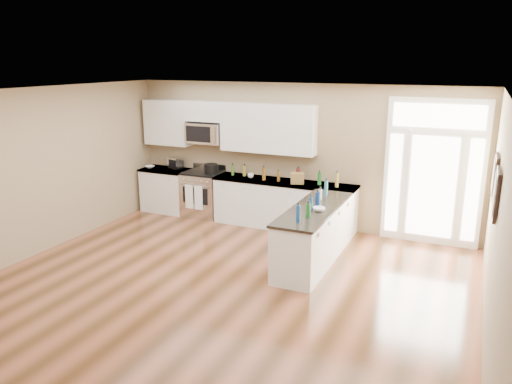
# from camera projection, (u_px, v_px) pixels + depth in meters

# --- Properties ---
(ground) EXTENTS (8.00, 8.00, 0.00)m
(ground) POSITION_uv_depth(u_px,v_px,m) (194.00, 311.00, 6.62)
(ground) COLOR #472B14
(room_shell) EXTENTS (8.00, 8.00, 8.00)m
(room_shell) POSITION_uv_depth(u_px,v_px,m) (190.00, 186.00, 6.18)
(room_shell) COLOR #937E5D
(room_shell) RESTS_ON ground
(back_cabinet_left) EXTENTS (1.10, 0.66, 0.94)m
(back_cabinet_left) POSITION_uv_depth(u_px,v_px,m) (168.00, 191.00, 10.90)
(back_cabinet_left) COLOR silver
(back_cabinet_left) RESTS_ON ground
(back_cabinet_right) EXTENTS (2.85, 0.66, 0.94)m
(back_cabinet_right) POSITION_uv_depth(u_px,v_px,m) (284.00, 206.00, 9.82)
(back_cabinet_right) COLOR silver
(back_cabinet_right) RESTS_ON ground
(peninsula_cabinet) EXTENTS (0.69, 2.32, 0.94)m
(peninsula_cabinet) POSITION_uv_depth(u_px,v_px,m) (314.00, 237.00, 8.12)
(peninsula_cabinet) COLOR silver
(peninsula_cabinet) RESTS_ON ground
(upper_cabinet_left) EXTENTS (1.04, 0.33, 0.95)m
(upper_cabinet_left) POSITION_uv_depth(u_px,v_px,m) (168.00, 123.00, 10.64)
(upper_cabinet_left) COLOR silver
(upper_cabinet_left) RESTS_ON room_shell
(upper_cabinet_right) EXTENTS (1.94, 0.33, 0.95)m
(upper_cabinet_right) POSITION_uv_depth(u_px,v_px,m) (268.00, 128.00, 9.73)
(upper_cabinet_right) COLOR silver
(upper_cabinet_right) RESTS_ON room_shell
(upper_cabinet_short) EXTENTS (0.82, 0.33, 0.40)m
(upper_cabinet_short) POSITION_uv_depth(u_px,v_px,m) (206.00, 111.00, 10.21)
(upper_cabinet_short) COLOR silver
(upper_cabinet_short) RESTS_ON room_shell
(microwave) EXTENTS (0.78, 0.41, 0.42)m
(microwave) POSITION_uv_depth(u_px,v_px,m) (205.00, 133.00, 10.29)
(microwave) COLOR silver
(microwave) RESTS_ON room_shell
(entry_door) EXTENTS (1.70, 0.10, 2.60)m
(entry_door) POSITION_uv_depth(u_px,v_px,m) (433.00, 173.00, 8.76)
(entry_door) COLOR white
(entry_door) RESTS_ON ground
(wall_art_near) EXTENTS (0.05, 0.58, 0.58)m
(wall_art_near) POSITION_uv_depth(u_px,v_px,m) (495.00, 176.00, 6.75)
(wall_art_near) COLOR black
(wall_art_near) RESTS_ON room_shell
(wall_art_far) EXTENTS (0.05, 0.58, 0.58)m
(wall_art_far) POSITION_uv_depth(u_px,v_px,m) (496.00, 194.00, 5.87)
(wall_art_far) COLOR black
(wall_art_far) RESTS_ON room_shell
(kitchen_range) EXTENTS (0.79, 0.70, 1.08)m
(kitchen_range) POSITION_uv_depth(u_px,v_px,m) (203.00, 194.00, 10.53)
(kitchen_range) COLOR silver
(kitchen_range) RESTS_ON ground
(stockpot) EXTENTS (0.29, 0.29, 0.21)m
(stockpot) POSITION_uv_depth(u_px,v_px,m) (211.00, 168.00, 10.30)
(stockpot) COLOR black
(stockpot) RESTS_ON kitchen_range
(toaster_oven) EXTENTS (0.33, 0.29, 0.24)m
(toaster_oven) POSITION_uv_depth(u_px,v_px,m) (175.00, 163.00, 10.79)
(toaster_oven) COLOR silver
(toaster_oven) RESTS_ON back_cabinet_left
(cardboard_box) EXTENTS (0.30, 0.26, 0.20)m
(cardboard_box) POSITION_uv_depth(u_px,v_px,m) (297.00, 178.00, 9.49)
(cardboard_box) COLOR brown
(cardboard_box) RESTS_ON back_cabinet_right
(bowl_left) EXTENTS (0.24, 0.24, 0.05)m
(bowl_left) POSITION_uv_depth(u_px,v_px,m) (150.00, 167.00, 10.87)
(bowl_left) COLOR white
(bowl_left) RESTS_ON back_cabinet_left
(bowl_peninsula) EXTENTS (0.21, 0.21, 0.06)m
(bowl_peninsula) POSITION_uv_depth(u_px,v_px,m) (319.00, 209.00, 7.77)
(bowl_peninsula) COLOR white
(bowl_peninsula) RESTS_ON peninsula_cabinet
(cup_counter) EXTENTS (0.13, 0.13, 0.10)m
(cup_counter) POSITION_uv_depth(u_px,v_px,m) (251.00, 176.00, 9.94)
(cup_counter) COLOR white
(cup_counter) RESTS_ON back_cabinet_right
(counter_bottles) EXTENTS (2.36, 2.45, 0.27)m
(counter_bottles) POSITION_uv_depth(u_px,v_px,m) (296.00, 185.00, 8.90)
(counter_bottles) COLOR #19591E
(counter_bottles) RESTS_ON back_cabinet_right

